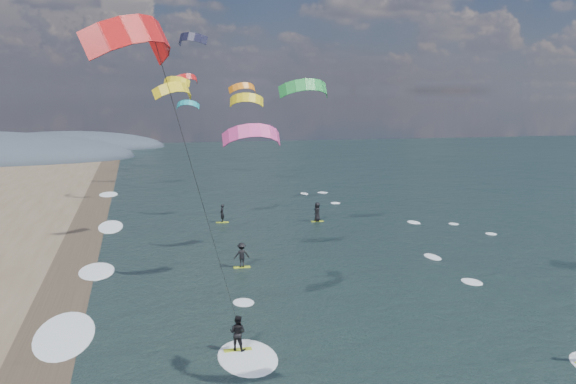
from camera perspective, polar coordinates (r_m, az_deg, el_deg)
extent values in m
cube|color=#382D23|center=(28.64, -21.79, -15.40)|extent=(3.00, 240.00, 0.00)
ellipsoid|color=#3D4756|center=(137.09, -19.27, 3.66)|extent=(40.00, 18.00, 7.00)
cube|color=#A4BB21|center=(29.66, -4.48, -13.84)|extent=(1.26, 0.39, 0.06)
imported|color=black|center=(29.35, -4.50, -12.36)|extent=(0.98, 0.93, 1.59)
ellipsoid|color=white|center=(28.99, -3.63, -14.45)|extent=(2.60, 4.20, 0.12)
cylinder|color=black|center=(24.50, -7.66, -0.84)|extent=(0.02, 0.02, 13.99)
cube|color=#A4BB21|center=(42.66, -4.13, -6.67)|extent=(1.10, 0.35, 0.05)
imported|color=black|center=(42.44, -4.14, -5.58)|extent=(1.09, 0.68, 1.63)
cube|color=#A4BB21|center=(57.23, 2.62, -2.61)|extent=(1.10, 0.35, 0.05)
imported|color=black|center=(57.07, 2.63, -1.76)|extent=(0.60, 0.86, 1.69)
cube|color=#A4BB21|center=(57.05, -5.86, -2.69)|extent=(1.10, 0.35, 0.05)
imported|color=black|center=(56.89, -5.88, -1.89)|extent=(0.49, 0.64, 1.58)
ellipsoid|color=white|center=(33.08, -18.41, -11.88)|extent=(2.40, 5.40, 0.11)
ellipsoid|color=white|center=(43.52, -17.15, -6.78)|extent=(2.40, 5.40, 0.11)
ellipsoid|color=white|center=(57.11, -16.24, -3.02)|extent=(2.40, 5.40, 0.11)
ellipsoid|color=white|center=(74.80, -15.56, -0.21)|extent=(2.40, 5.40, 0.11)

